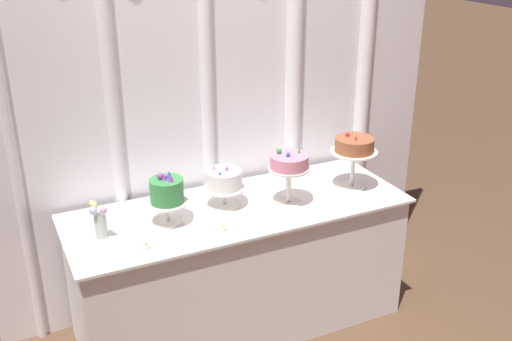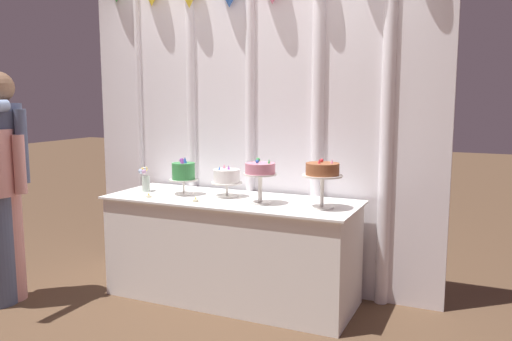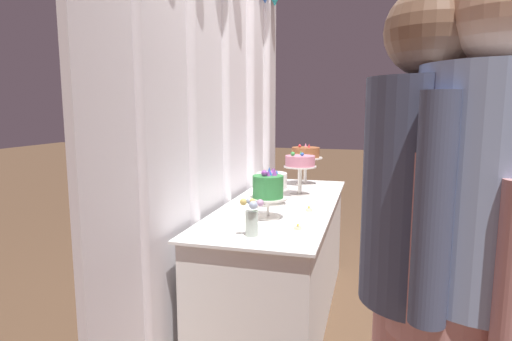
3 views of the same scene
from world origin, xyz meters
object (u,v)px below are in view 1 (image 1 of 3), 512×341
object	(u,v)px
cake_display_midright	(289,166)
tealight_near_left	(223,228)
tealight_far_left	(146,246)
cake_table	(240,267)
cake_display_leftmost	(167,193)
flower_vase	(99,220)
cake_display_rightmost	(354,149)
cake_display_midleft	(224,182)

from	to	relation	value
cake_display_midright	tealight_near_left	size ratio (longest dim) A/B	7.58
tealight_far_left	cake_table	bearing A→B (deg)	19.75
cake_display_leftmost	flower_vase	bearing A→B (deg)	-178.83
flower_vase	cake_display_rightmost	bearing A→B (deg)	-1.22
cake_display_midleft	flower_vase	bearing A→B (deg)	-174.54
tealight_near_left	cake_display_leftmost	bearing A→B (deg)	138.01
cake_table	cake_display_midleft	size ratio (longest dim) A/B	7.87
cake_display_rightmost	tealight_far_left	xyz separation A→B (m)	(-1.31, -0.17, -0.24)
cake_display_rightmost	cake_display_midright	bearing A→B (deg)	-176.09
tealight_near_left	cake_display_midright	bearing A→B (deg)	16.59
cake_display_leftmost	cake_display_midleft	size ratio (longest dim) A/B	1.22
cake_display_rightmost	flower_vase	world-z (taller)	cake_display_rightmost
cake_display_leftmost	cake_display_midright	size ratio (longest dim) A/B	0.92
cake_table	flower_vase	size ratio (longest dim) A/B	9.75
flower_vase	tealight_far_left	xyz separation A→B (m)	(0.18, -0.20, -0.09)
tealight_far_left	tealight_near_left	size ratio (longest dim) A/B	1.02
cake_table	tealight_near_left	xyz separation A→B (m)	(-0.18, -0.21, 0.40)
cake_table	tealight_far_left	distance (m)	0.74
cake_display_midleft	flower_vase	xyz separation A→B (m)	(-0.70, -0.07, -0.05)
cake_display_rightmost	flower_vase	xyz separation A→B (m)	(-1.48, 0.03, -0.15)
cake_display_midleft	cake_display_rightmost	xyz separation A→B (m)	(0.78, -0.10, 0.10)
cake_display_leftmost	tealight_near_left	world-z (taller)	cake_display_leftmost
tealight_near_left	flower_vase	bearing A→B (deg)	161.36
cake_display_rightmost	tealight_near_left	xyz separation A→B (m)	(-0.90, -0.16, -0.23)
cake_display_midleft	flower_vase	distance (m)	0.71
cake_table	tealight_near_left	distance (m)	0.48
cake_display_midright	tealight_near_left	world-z (taller)	cake_display_midright
cake_table	cake_display_midleft	distance (m)	0.54
cake_display_midleft	flower_vase	size ratio (longest dim) A/B	1.24
cake_table	flower_vase	world-z (taller)	flower_vase
cake_display_midright	tealight_far_left	bearing A→B (deg)	-170.93
cake_display_midleft	cake_table	bearing A→B (deg)	-41.61
cake_display_leftmost	cake_display_midleft	bearing A→B (deg)	9.85
cake_table	cake_display_midleft	bearing A→B (deg)	138.39
cake_table	cake_display_leftmost	world-z (taller)	cake_display_leftmost
cake_table	cake_display_midright	xyz separation A→B (m)	(0.27, -0.07, 0.62)
tealight_far_left	cake_display_leftmost	bearing A→B (deg)	48.80
tealight_far_left	tealight_near_left	distance (m)	0.41
flower_vase	cake_display_midleft	bearing A→B (deg)	5.46
cake_display_leftmost	tealight_far_left	size ratio (longest dim) A/B	6.85
cake_display_midleft	flower_vase	world-z (taller)	cake_display_midleft
flower_vase	cake_display_leftmost	bearing A→B (deg)	1.17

